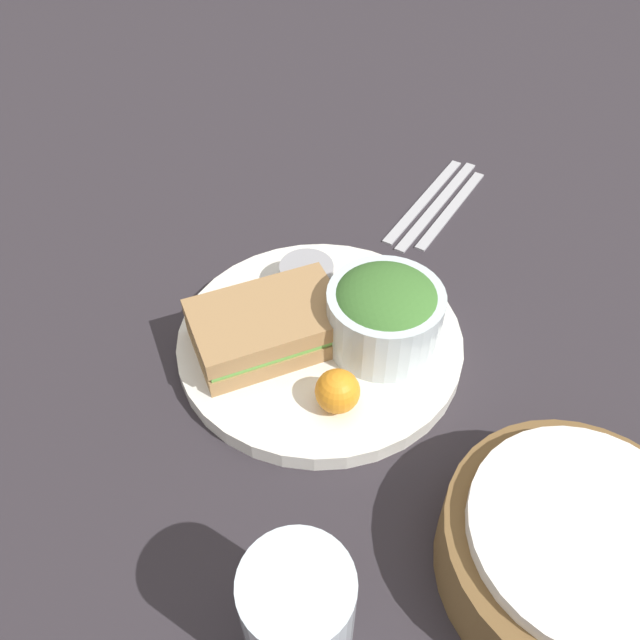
# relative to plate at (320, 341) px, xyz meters

# --- Properties ---
(ground_plane) EXTENTS (4.00, 4.00, 0.00)m
(ground_plane) POSITION_rel_plate_xyz_m (0.00, 0.00, -0.01)
(ground_plane) COLOR #2D282D
(plate) EXTENTS (0.27, 0.27, 0.02)m
(plate) POSITION_rel_plate_xyz_m (0.00, 0.00, 0.00)
(plate) COLOR white
(plate) RESTS_ON ground_plane
(sandwich) EXTENTS (0.15, 0.11, 0.04)m
(sandwich) POSITION_rel_plate_xyz_m (0.04, -0.02, 0.03)
(sandwich) COLOR #A37A4C
(sandwich) RESTS_ON plate
(salad_bowl) EXTENTS (0.11, 0.11, 0.07)m
(salad_bowl) POSITION_rel_plate_xyz_m (-0.05, 0.04, 0.05)
(salad_bowl) COLOR silver
(salad_bowl) RESTS_ON plate
(dressing_cup) EXTENTS (0.05, 0.05, 0.03)m
(dressing_cup) POSITION_rel_plate_xyz_m (-0.02, -0.06, 0.02)
(dressing_cup) COLOR #99999E
(dressing_cup) RESTS_ON plate
(orange_wedge) EXTENTS (0.04, 0.04, 0.04)m
(orange_wedge) POSITION_rel_plate_xyz_m (0.03, 0.08, 0.03)
(orange_wedge) COLOR orange
(orange_wedge) RESTS_ON plate
(drink_glass) EXTENTS (0.07, 0.07, 0.11)m
(drink_glass) POSITION_rel_plate_xyz_m (0.15, 0.22, 0.05)
(drink_glass) COLOR silver
(drink_glass) RESTS_ON ground_plane
(bread_basket) EXTENTS (0.19, 0.19, 0.07)m
(bread_basket) POSITION_rel_plate_xyz_m (-0.04, 0.28, 0.02)
(bread_basket) COLOR brown
(bread_basket) RESTS_ON ground_plane
(fork) EXTENTS (0.18, 0.10, 0.01)m
(fork) POSITION_rel_plate_xyz_m (-0.23, -0.14, -0.01)
(fork) COLOR #B2B2B7
(fork) RESTS_ON ground_plane
(knife) EXTENTS (0.19, 0.10, 0.01)m
(knife) POSITION_rel_plate_xyz_m (-0.24, -0.12, -0.01)
(knife) COLOR #B2B2B7
(knife) RESTS_ON ground_plane
(spoon) EXTENTS (0.16, 0.09, 0.01)m
(spoon) POSITION_rel_plate_xyz_m (-0.25, -0.10, -0.01)
(spoon) COLOR #B2B2B7
(spoon) RESTS_ON ground_plane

